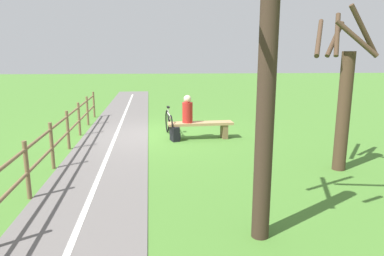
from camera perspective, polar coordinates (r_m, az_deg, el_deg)
name	(u,v)px	position (r m, az deg, el deg)	size (l,w,h in m)	color
ground_plane	(152,135)	(11.08, -6.65, -1.19)	(80.00, 80.00, 0.00)	#477A2D
paved_path	(98,179)	(7.37, -15.45, -8.27)	(2.04, 36.00, 0.02)	#66605E
path_centre_line	(98,179)	(7.36, -15.45, -8.19)	(0.10, 32.00, 0.00)	silver
bench	(201,127)	(10.45, 1.44, 0.15)	(2.01, 0.58, 0.52)	#A88456
person_seated	(187,110)	(10.30, -0.76, 2.98)	(0.33, 0.33, 0.83)	#B2231E
bicycle	(169,123)	(10.90, -3.87, 0.76)	(0.24, 1.73, 0.92)	black
backpack	(175,134)	(10.23, -2.87, -1.00)	(0.33, 0.39, 0.43)	black
fence_roadside	(51,142)	(8.22, -22.44, -2.13)	(0.93, 13.48, 1.06)	brown
tree_by_path	(267,91)	(4.52, 12.38, 6.09)	(1.67, 1.68, 4.20)	#38281E
tree_near_bench	(343,97)	(8.04, 23.93, 4.79)	(1.35, 1.41, 3.49)	#473323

